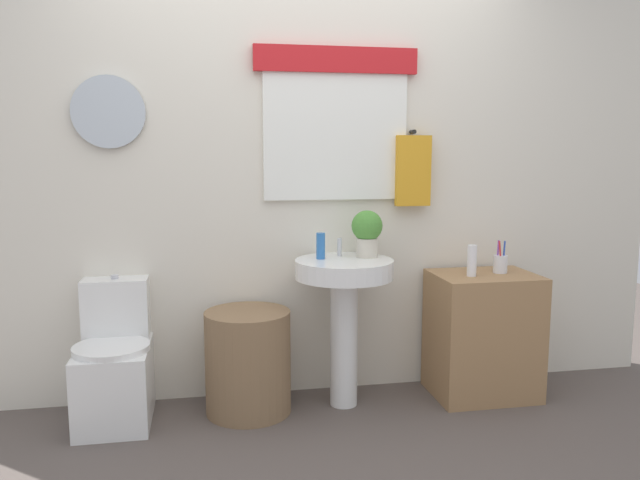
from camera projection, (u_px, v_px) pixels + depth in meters
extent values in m
cube|color=silver|center=(295.00, 168.00, 3.53)|extent=(4.40, 0.10, 2.60)
cube|color=white|center=(336.00, 136.00, 3.48)|extent=(0.81, 0.03, 0.71)
cube|color=red|center=(337.00, 60.00, 3.41)|extent=(0.91, 0.04, 0.14)
cylinder|color=silver|center=(108.00, 112.00, 3.24)|extent=(0.38, 0.03, 0.38)
cylinder|color=black|center=(413.00, 132.00, 3.55)|extent=(0.02, 0.06, 0.02)
cube|color=gold|center=(413.00, 171.00, 3.56)|extent=(0.20, 0.05, 0.40)
cube|color=white|center=(115.00, 384.00, 3.22)|extent=(0.36, 0.50, 0.40)
cylinder|color=white|center=(111.00, 348.00, 3.13)|extent=(0.38, 0.38, 0.03)
cube|color=white|center=(116.00, 308.00, 3.33)|extent=(0.34, 0.18, 0.32)
cylinder|color=silver|center=(115.00, 277.00, 3.31)|extent=(0.04, 0.04, 0.02)
cylinder|color=#846647|center=(248.00, 362.00, 3.33)|extent=(0.46, 0.46, 0.55)
cylinder|color=white|center=(344.00, 342.00, 3.41)|extent=(0.15, 0.15, 0.71)
cylinder|color=white|center=(344.00, 269.00, 3.36)|extent=(0.53, 0.53, 0.10)
cylinder|color=silver|center=(340.00, 247.00, 3.46)|extent=(0.03, 0.03, 0.10)
cube|color=#9E754C|center=(483.00, 335.00, 3.56)|extent=(0.57, 0.44, 0.71)
cylinder|color=#2D6BB7|center=(321.00, 246.00, 3.37)|extent=(0.05, 0.05, 0.14)
cylinder|color=beige|center=(367.00, 248.00, 3.43)|extent=(0.12, 0.12, 0.11)
sphere|color=#4C8E38|center=(367.00, 226.00, 3.41)|extent=(0.17, 0.17, 0.17)
cylinder|color=white|center=(472.00, 261.00, 3.44)|extent=(0.05, 0.05, 0.17)
cylinder|color=silver|center=(500.00, 264.00, 3.54)|extent=(0.08, 0.08, 0.10)
cylinder|color=blue|center=(504.00, 256.00, 3.54)|extent=(0.02, 0.03, 0.18)
cylinder|color=purple|center=(498.00, 256.00, 3.55)|extent=(0.02, 0.02, 0.18)
cylinder|color=red|center=(501.00, 257.00, 3.52)|extent=(0.03, 0.02, 0.18)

